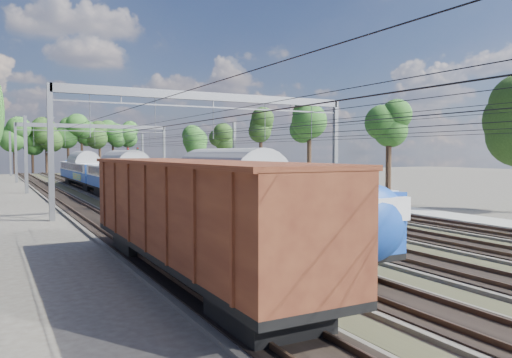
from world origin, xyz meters
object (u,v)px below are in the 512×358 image
freight_boxcar (189,211)px  worker (113,172)px  signal_near (128,161)px  emu_train (126,173)px  signal_far (138,158)px

freight_boxcar → worker: bearing=79.8°
freight_boxcar → signal_near: bearing=78.1°
emu_train → signal_far: (13.17, 45.70, 0.75)m
freight_boxcar → worker: 77.38m
emu_train → signal_far: size_ratio=12.14×
emu_train → worker: emu_train is taller
emu_train → freight_boxcar: size_ratio=4.18×
freight_boxcar → signal_far: signal_far is taller
emu_train → signal_near: bearing=75.8°
signal_far → emu_train: bearing=-104.3°
worker → signal_far: size_ratio=0.33×
signal_near → signal_far: 15.01m
worker → signal_far: bearing=-108.4°
emu_train → signal_far: signal_far is taller
emu_train → signal_far: bearing=73.9°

